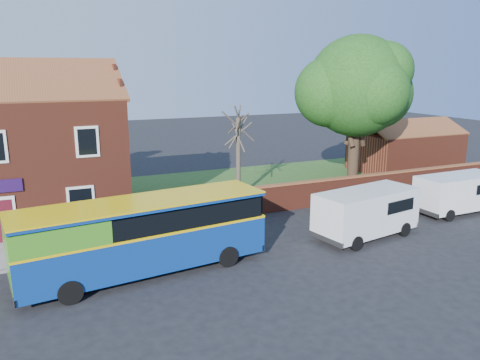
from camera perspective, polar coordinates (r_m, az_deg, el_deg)
name	(u,v)px	position (r m, az deg, el deg)	size (l,w,h in m)	color
ground	(199,283)	(18.45, -5.03, -12.35)	(120.00, 120.00, 0.00)	black
pavement	(4,256)	(23.03, -26.86, -8.29)	(18.00, 3.50, 0.12)	gray
kerb	(1,272)	(21.40, -27.08, -9.91)	(18.00, 0.15, 0.14)	slate
grass_strip	(309,179)	(34.98, 8.40, 0.06)	(26.00, 12.00, 0.04)	#426B28
shop_building	(1,158)	(27.74, -27.11, 2.39)	(12.30, 8.13, 10.50)	maroon
boundary_wall	(361,187)	(30.04, 14.49, -0.89)	(22.00, 0.38, 1.60)	maroon
outbuilding	(405,150)	(40.12, 19.48, 3.46)	(8.20, 5.06, 4.17)	maroon
bus	(136,234)	(18.88, -12.52, -6.41)	(10.08, 3.65, 3.00)	navy
van_near	(366,211)	(23.42, 15.16, -3.70)	(5.60, 3.02, 2.33)	white
van_far	(458,192)	(29.15, 25.06, -1.33)	(5.02, 2.15, 2.19)	white
large_tree	(356,89)	(32.36, 13.99, 10.67)	(8.37, 6.62, 10.21)	black
bare_tree	(238,154)	(29.16, -0.21, 3.23)	(2.09, 2.49, 5.56)	#4C4238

